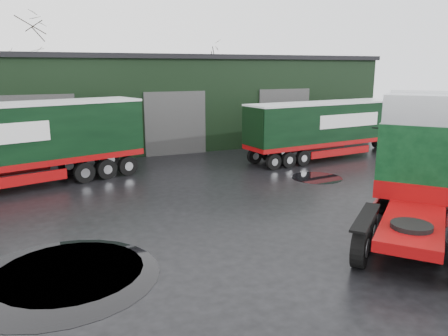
{
  "coord_description": "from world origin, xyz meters",
  "views": [
    {
      "loc": [
        -6.33,
        -12.55,
        5.46
      ],
      "look_at": [
        0.24,
        2.36,
        1.7
      ],
      "focal_mm": 35.0,
      "sensor_mm": 36.0,
      "label": 1
    }
  ],
  "objects_px": {
    "warehouse": "(151,99)",
    "tree_back_a": "(32,76)",
    "lorry_right": "(323,130)",
    "tree_back_b": "(202,85)",
    "trailer_left": "(6,147)",
    "hero_tractor": "(420,171)"
  },
  "relations": [
    {
      "from": "warehouse",
      "to": "tree_back_a",
      "type": "xyz_separation_m",
      "value": [
        -8.0,
        10.0,
        1.59
      ]
    },
    {
      "from": "hero_tractor",
      "to": "lorry_right",
      "type": "distance_m",
      "value": 13.11
    },
    {
      "from": "hero_tractor",
      "to": "lorry_right",
      "type": "bearing_deg",
      "value": 116.99
    },
    {
      "from": "trailer_left",
      "to": "tree_back_b",
      "type": "bearing_deg",
      "value": -55.74
    },
    {
      "from": "warehouse",
      "to": "hero_tractor",
      "type": "relative_size",
      "value": 4.33
    },
    {
      "from": "warehouse",
      "to": "trailer_left",
      "type": "relative_size",
      "value": 2.55
    },
    {
      "from": "trailer_left",
      "to": "lorry_right",
      "type": "distance_m",
      "value": 17.25
    },
    {
      "from": "tree_back_b",
      "to": "tree_back_a",
      "type": "bearing_deg",
      "value": 180.0
    },
    {
      "from": "lorry_right",
      "to": "tree_back_a",
      "type": "distance_m",
      "value": 26.42
    },
    {
      "from": "tree_back_b",
      "to": "lorry_right",
      "type": "bearing_deg",
      "value": -90.68
    },
    {
      "from": "warehouse",
      "to": "tree_back_a",
      "type": "relative_size",
      "value": 3.41
    },
    {
      "from": "tree_back_b",
      "to": "warehouse",
      "type": "bearing_deg",
      "value": -128.66
    },
    {
      "from": "warehouse",
      "to": "trailer_left",
      "type": "distance_m",
      "value": 14.49
    },
    {
      "from": "tree_back_a",
      "to": "tree_back_b",
      "type": "distance_m",
      "value": 16.03
    },
    {
      "from": "trailer_left",
      "to": "lorry_right",
      "type": "xyz_separation_m",
      "value": [
        17.25,
        -0.13,
        -0.23
      ]
    },
    {
      "from": "warehouse",
      "to": "lorry_right",
      "type": "xyz_separation_m",
      "value": [
        7.75,
        -11.0,
        -1.41
      ]
    },
    {
      "from": "tree_back_a",
      "to": "lorry_right",
      "type": "bearing_deg",
      "value": -53.13
    },
    {
      "from": "warehouse",
      "to": "tree_back_a",
      "type": "distance_m",
      "value": 12.9
    },
    {
      "from": "hero_tractor",
      "to": "trailer_left",
      "type": "height_order",
      "value": "hero_tractor"
    },
    {
      "from": "trailer_left",
      "to": "tree_back_a",
      "type": "height_order",
      "value": "tree_back_a"
    },
    {
      "from": "trailer_left",
      "to": "tree_back_b",
      "type": "relative_size",
      "value": 1.7
    },
    {
      "from": "tree_back_b",
      "to": "trailer_left",
      "type": "bearing_deg",
      "value": -129.98
    }
  ]
}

